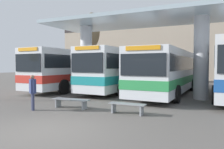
{
  "coord_description": "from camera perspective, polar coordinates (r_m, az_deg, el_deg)",
  "views": [
    {
      "loc": [
        4.82,
        -5.3,
        2.07
      ],
      "look_at": [
        0.0,
        4.99,
        1.6
      ],
      "focal_mm": 35.0,
      "sensor_mm": 36.0,
      "label": 1
    }
  ],
  "objects": [
    {
      "name": "waiting_bench_mid_platform",
      "position": [
        10.77,
        -10.71,
        -6.86
      ],
      "size": [
        1.92,
        0.44,
        0.46
      ],
      "color": "gray",
      "rests_on": "ground_plane"
    },
    {
      "name": "poplar_tree_behind_left",
      "position": [
        28.82,
        -5.27,
        11.26
      ],
      "size": [
        2.06,
        2.06,
        8.88
      ],
      "color": "brown",
      "rests_on": "ground_plane"
    },
    {
      "name": "transit_bus_right_bay",
      "position": [
        16.12,
        14.5,
        1.05
      ],
      "size": [
        3.12,
        11.21,
        3.07
      ],
      "rotation": [
        0.0,
        0.0,
        3.1
      ],
      "color": "silver",
      "rests_on": "ground_plane"
    },
    {
      "name": "waiting_bench_far_platform",
      "position": [
        9.4,
        4.01,
        -8.26
      ],
      "size": [
        1.59,
        0.44,
        0.46
      ],
      "color": "gray",
      "rests_on": "ground_plane"
    },
    {
      "name": "ground_plane",
      "position": [
        7.46,
        -17.01,
        -13.86
      ],
      "size": [
        100.0,
        100.0,
        0.0
      ],
      "primitive_type": "plane",
      "color": "#605B56"
    },
    {
      "name": "townhouse_backdrop",
      "position": [
        33.45,
        16.86,
        9.08
      ],
      "size": [
        40.0,
        0.58,
        10.38
      ],
      "color": "tan",
      "rests_on": "ground_plane"
    },
    {
      "name": "pedestrian_waiting",
      "position": [
        10.71,
        -20.02,
        -3.54
      ],
      "size": [
        0.55,
        0.43,
        1.63
      ],
      "rotation": [
        0.0,
        0.0,
        -0.59
      ],
      "color": "#333856",
      "rests_on": "ground_plane"
    },
    {
      "name": "parked_car_street",
      "position": [
        28.75,
        17.43,
        0.15
      ],
      "size": [
        4.59,
        1.99,
        2.1
      ],
      "rotation": [
        0.0,
        0.0,
        0.02
      ],
      "color": "maroon",
      "rests_on": "ground_plane"
    },
    {
      "name": "station_canopy",
      "position": [
        15.33,
        6.61,
        10.75
      ],
      "size": [
        13.19,
        5.15,
        5.3
      ],
      "color": "silver",
      "rests_on": "ground_plane"
    },
    {
      "name": "transit_bus_left_bay",
      "position": [
        19.31,
        -8.97,
        1.64
      ],
      "size": [
        3.05,
        10.97,
        3.27
      ],
      "rotation": [
        0.0,
        0.0,
        3.1
      ],
      "color": "silver",
      "rests_on": "ground_plane"
    },
    {
      "name": "transit_bus_center_bay",
      "position": [
        18.27,
        3.62,
        1.58
      ],
      "size": [
        3.04,
        11.71,
        3.26
      ],
      "rotation": [
        0.0,
        0.0,
        3.1
      ],
      "color": "silver",
      "rests_on": "ground_plane"
    }
  ]
}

